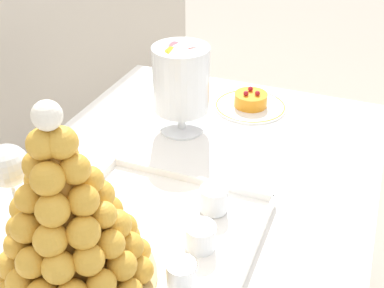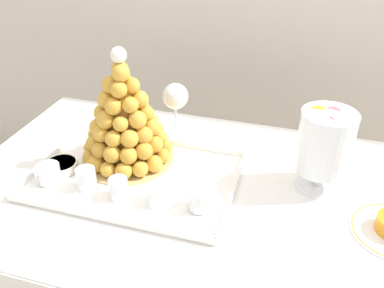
{
  "view_description": "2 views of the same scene",
  "coord_description": "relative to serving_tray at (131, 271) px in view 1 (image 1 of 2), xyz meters",
  "views": [
    {
      "loc": [
        -0.68,
        -0.33,
        1.38
      ],
      "look_at": [
        0.05,
        -0.04,
        0.88
      ],
      "focal_mm": 45.56,
      "sensor_mm": 36.0,
      "label": 1
    },
    {
      "loc": [
        0.24,
        -0.84,
        1.42
      ],
      "look_at": [
        -0.02,
        0.03,
        0.85
      ],
      "focal_mm": 38.02,
      "sensor_mm": 36.0,
      "label": 2
    }
  ],
  "objects": [
    {
      "name": "macaron_goblet",
      "position": [
        0.49,
        0.11,
        0.14
      ],
      "size": [
        0.14,
        0.14,
        0.24
      ],
      "color": "white",
      "rests_on": "buffet_table"
    },
    {
      "name": "dessert_cup_mid_right",
      "position": [
        0.1,
        -0.09,
        0.03
      ],
      "size": [
        0.06,
        0.06,
        0.05
      ],
      "color": "silver",
      "rests_on": "serving_tray"
    },
    {
      "name": "dessert_cup_right",
      "position": [
        0.21,
        -0.08,
        0.03
      ],
      "size": [
        0.06,
        0.06,
        0.05
      ],
      "color": "silver",
      "rests_on": "serving_tray"
    },
    {
      "name": "wine_glass",
      "position": [
        0.03,
        0.26,
        0.13
      ],
      "size": [
        0.08,
        0.08,
        0.18
      ],
      "color": "silver",
      "rests_on": "buffet_table"
    },
    {
      "name": "croquembouche",
      "position": [
        -0.05,
        0.07,
        0.13
      ],
      "size": [
        0.27,
        0.27,
        0.34
      ],
      "color": "tan",
      "rests_on": "serving_tray"
    },
    {
      "name": "fruit_tart_plate",
      "position": [
        0.67,
        -0.02,
        0.01
      ],
      "size": [
        0.2,
        0.2,
        0.06
      ],
      "color": "white",
      "rests_on": "buffet_table"
    },
    {
      "name": "serving_tray",
      "position": [
        0.0,
        0.0,
        0.0
      ],
      "size": [
        0.56,
        0.38,
        0.02
      ],
      "color": "white",
      "rests_on": "buffet_table"
    },
    {
      "name": "dessert_cup_centre",
      "position": [
        -0.0,
        -0.1,
        0.03
      ],
      "size": [
        0.05,
        0.05,
        0.06
      ],
      "color": "silver",
      "rests_on": "serving_tray"
    },
    {
      "name": "buffet_table",
      "position": [
        0.17,
        0.01,
        -0.11
      ],
      "size": [
        1.31,
        0.8,
        0.73
      ],
      "color": "brown",
      "rests_on": "ground_plane"
    }
  ]
}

